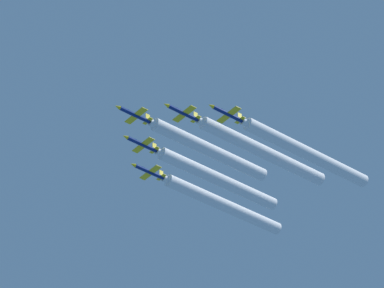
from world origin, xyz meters
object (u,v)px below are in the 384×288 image
Objects in this scene: jet_outer_left at (227,113)px; jet_outer_right at (148,171)px; jet_lead at (134,114)px; jet_left_wingman at (182,112)px; jet_right_wingman at (141,144)px.

jet_outer_right is (37.88, 0.07, 0.53)m from jet_outer_left.
jet_lead is 27.31m from jet_outer_left.
jet_lead is 1.00× the size of jet_outer_left.
jet_left_wingman is at bearing 45.95° from jet_outer_left.
jet_right_wingman is 1.00× the size of jet_outer_left.
jet_outer_right reaches higher than jet_outer_left.
jet_outer_right is (18.48, -19.01, -1.79)m from jet_lead.
jet_lead reaches higher than jet_outer_left.
jet_lead reaches higher than jet_left_wingman.
jet_right_wingman is at bearing 134.05° from jet_outer_right.
jet_right_wingman is at bearing 18.85° from jet_outer_left.
jet_outer_right is (28.88, -9.23, -0.84)m from jet_left_wingman.
jet_right_wingman is 13.47m from jet_outer_right.
jet_outer_left is (-28.53, -9.74, -1.22)m from jet_right_wingman.
jet_lead reaches higher than jet_right_wingman.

